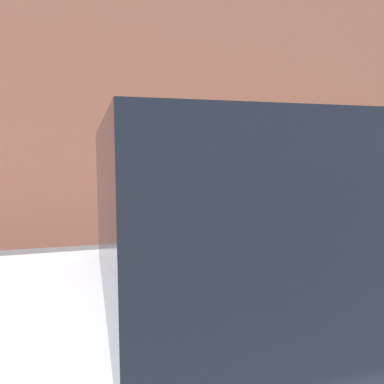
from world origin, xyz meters
The scene contains 3 objects.
sidewalk centered at (0.00, 2.20, 0.06)m, with size 24.00×2.80×0.12m.
building_facade centered at (0.00, 5.16, 2.94)m, with size 24.00×0.30×5.88m.
parking_meter centered at (-0.08, 1.00, 1.23)m, with size 0.18×0.14×1.55m.
Camera 1 is at (-0.81, -2.01, 1.73)m, focal length 35.00 mm.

